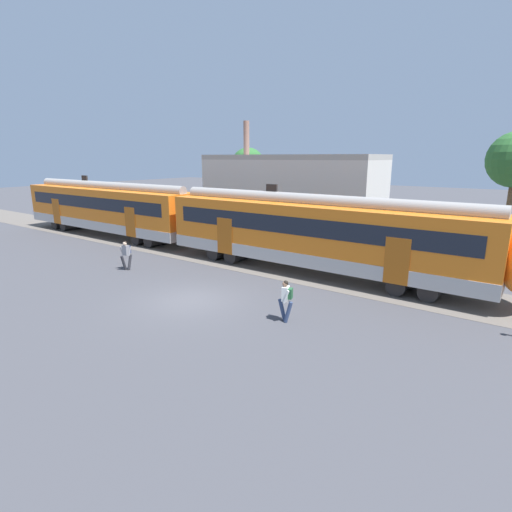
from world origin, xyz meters
TOP-DOWN VIEW (x-y plane):
  - ground_plane at (0.00, 0.00)m, footprint 160.00×160.00m
  - track_bed at (-8.65, 7.03)m, footprint 80.00×4.40m
  - commuter_train at (-6.16, 7.03)m, footprint 38.05×3.07m
  - pedestrian_grey at (-6.44, 1.49)m, footprint 0.54×0.66m
  - pedestrian_white at (4.69, 0.51)m, footprint 0.70×0.53m
  - background_building at (-4.86, 16.50)m, footprint 14.77×5.00m
  - street_tree_left at (-12.24, 20.65)m, footprint 3.31×3.31m

SIDE VIEW (x-z plane):
  - ground_plane at x=0.00m, z-range 0.00..0.00m
  - track_bed at x=-8.65m, z-range 0.00..0.01m
  - pedestrian_grey at x=-6.44m, z-range 0.16..1.82m
  - pedestrian_white at x=4.69m, z-range 0.16..1.82m
  - commuter_train at x=-6.16m, z-range -0.11..4.62m
  - background_building at x=-4.86m, z-range -1.39..7.81m
  - street_tree_left at x=-12.24m, z-range 1.87..9.00m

